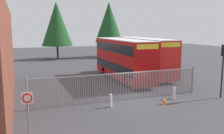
# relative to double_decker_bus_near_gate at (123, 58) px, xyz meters

# --- Properties ---
(ground_plane) EXTENTS (100.00, 100.00, 0.00)m
(ground_plane) POSITION_rel_double_decker_bus_near_gate_xyz_m (-2.40, 1.01, -2.42)
(ground_plane) COLOR #3D3D42
(palisade_fence) EXTENTS (13.87, 0.14, 2.35)m
(palisade_fence) POSITION_rel_double_decker_bus_near_gate_xyz_m (-3.22, -6.99, -1.24)
(palisade_fence) COLOR gray
(palisade_fence) RESTS_ON ground
(double_decker_bus_near_gate) EXTENTS (2.54, 10.81, 4.42)m
(double_decker_bus_near_gate) POSITION_rel_double_decker_bus_near_gate_xyz_m (0.00, 0.00, 0.00)
(double_decker_bus_near_gate) COLOR #B70C0C
(double_decker_bus_near_gate) RESTS_ON ground
(double_decker_bus_behind_fence_left) EXTENTS (2.54, 10.81, 4.42)m
(double_decker_bus_behind_fence_left) POSITION_rel_double_decker_bus_near_gate_xyz_m (3.24, 1.35, 0.00)
(double_decker_bus_behind_fence_left) COLOR red
(double_decker_bus_behind_fence_left) RESTS_ON ground
(bollard_near_left) EXTENTS (0.20, 0.20, 0.95)m
(bollard_near_left) POSITION_rel_double_decker_bus_near_gate_xyz_m (-4.52, -8.34, -1.95)
(bollard_near_left) COLOR silver
(bollard_near_left) RESTS_ON ground
(bollard_center_front) EXTENTS (0.20, 0.20, 0.95)m
(bollard_center_front) POSITION_rel_double_decker_bus_near_gate_xyz_m (0.95, -8.11, -1.95)
(bollard_center_front) COLOR silver
(bollard_center_front) RESTS_ON ground
(traffic_cone_by_gate) EXTENTS (0.34, 0.34, 0.59)m
(traffic_cone_by_gate) POSITION_rel_double_decker_bus_near_gate_xyz_m (-0.56, -9.11, -2.13)
(traffic_cone_by_gate) COLOR orange
(traffic_cone_by_gate) RESTS_ON ground
(speed_limit_sign_post) EXTENTS (0.60, 0.14, 2.40)m
(speed_limit_sign_post) POSITION_rel_double_decker_bus_near_gate_xyz_m (-10.19, -11.31, -0.65)
(speed_limit_sign_post) COLOR slate
(speed_limit_sign_post) RESTS_ON ground
(traffic_light_kerbside) EXTENTS (0.28, 0.33, 4.30)m
(traffic_light_kerbside) POSITION_rel_double_decker_bus_near_gate_xyz_m (4.69, -9.19, 0.56)
(traffic_light_kerbside) COLOR black
(traffic_light_kerbside) RESTS_ON ground
(tree_tall_back) EXTENTS (5.35, 5.35, 10.49)m
(tree_tall_back) POSITION_rel_double_decker_bus_near_gate_xyz_m (6.20, 21.37, 4.24)
(tree_tall_back) COLOR #4C3823
(tree_tall_back) RESTS_ON ground
(tree_short_side) EXTENTS (5.50, 5.50, 10.26)m
(tree_short_side) POSITION_rel_double_decker_bus_near_gate_xyz_m (-3.71, 21.67, 3.90)
(tree_short_side) COLOR #4C3823
(tree_short_side) RESTS_ON ground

